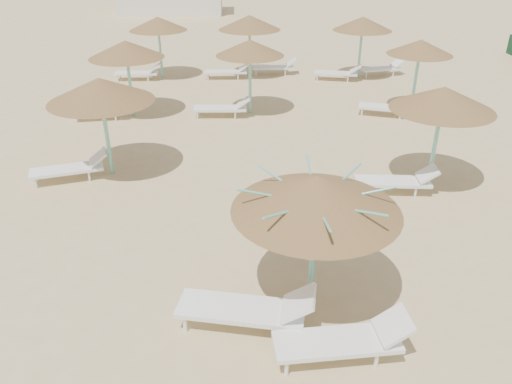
{
  "coord_description": "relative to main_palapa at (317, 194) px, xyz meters",
  "views": [
    {
      "loc": [
        -0.76,
        -7.36,
        6.1
      ],
      "look_at": [
        -0.43,
        1.66,
        1.3
      ],
      "focal_mm": 35.0,
      "sensor_mm": 36.0,
      "label": 1
    }
  ],
  "objects": [
    {
      "name": "lounger_main_b",
      "position": [
        0.37,
        -1.39,
        -1.85
      ],
      "size": [
        2.19,
        0.81,
        0.78
      ],
      "rotation": [
        0.0,
        0.0,
        0.08
      ],
      "color": "white",
      "rests_on": "ground"
    },
    {
      "name": "main_palapa",
      "position": [
        0.0,
        0.0,
        0.0
      ],
      "size": [
        2.86,
        2.86,
        2.57
      ],
      "color": "#72C6B7",
      "rests_on": "ground"
    },
    {
      "name": "lounger_main_a",
      "position": [
        -1.12,
        -0.66,
        -1.82
      ],
      "size": [
        2.42,
        1.13,
        0.85
      ],
      "rotation": [
        0.0,
        0.0,
        -0.19
      ],
      "color": "white",
      "rests_on": "ground"
    },
    {
      "name": "ground",
      "position": [
        -0.5,
        0.19,
        -2.23
      ],
      "size": [
        120.0,
        120.0,
        0.0
      ],
      "primitive_type": "plane",
      "color": "tan",
      "rests_on": "ground"
    },
    {
      "name": "palapa_field",
      "position": [
        0.57,
        10.27,
        0.07
      ],
      "size": [
        19.38,
        13.98,
        2.71
      ],
      "color": "#72C6B7",
      "rests_on": "ground"
    }
  ]
}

